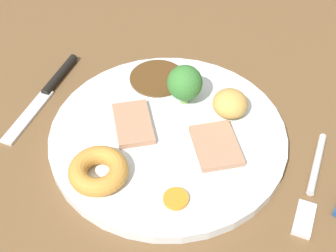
{
  "coord_description": "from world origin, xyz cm",
  "views": [
    {
      "loc": [
        -13.06,
        35.18,
        46.77
      ],
      "look_at": [
        -1.77,
        -1.69,
        6.0
      ],
      "focal_mm": 48.44,
      "sensor_mm": 36.0,
      "label": 1
    }
  ],
  "objects_px": {
    "fork": "(312,185)",
    "knife": "(48,90)",
    "dinner_plate": "(168,135)",
    "roast_potato_left": "(230,103)",
    "meat_slice_under": "(216,145)",
    "broccoli_floret": "(185,83)",
    "yorkshire_pudding": "(98,171)",
    "carrot_coin_front": "(176,199)",
    "meat_slice_main": "(133,123)"
  },
  "relations": [
    {
      "from": "broccoli_floret",
      "to": "knife",
      "type": "height_order",
      "value": "broccoli_floret"
    },
    {
      "from": "fork",
      "to": "dinner_plate",
      "type": "bearing_deg",
      "value": -92.24
    },
    {
      "from": "yorkshire_pudding",
      "to": "meat_slice_main",
      "type": "bearing_deg",
      "value": -96.17
    },
    {
      "from": "yorkshire_pudding",
      "to": "knife",
      "type": "bearing_deg",
      "value": -43.62
    },
    {
      "from": "meat_slice_main",
      "to": "meat_slice_under",
      "type": "xyz_separation_m",
      "value": [
        -0.11,
        0.01,
        0.0
      ]
    },
    {
      "from": "meat_slice_under",
      "to": "roast_potato_left",
      "type": "height_order",
      "value": "roast_potato_left"
    },
    {
      "from": "roast_potato_left",
      "to": "knife",
      "type": "relative_size",
      "value": 0.25
    },
    {
      "from": "yorkshire_pudding",
      "to": "knife",
      "type": "relative_size",
      "value": 0.37
    },
    {
      "from": "broccoli_floret",
      "to": "meat_slice_under",
      "type": "bearing_deg",
      "value": 130.98
    },
    {
      "from": "meat_slice_under",
      "to": "carrot_coin_front",
      "type": "distance_m",
      "value": 0.09
    },
    {
      "from": "meat_slice_under",
      "to": "carrot_coin_front",
      "type": "height_order",
      "value": "meat_slice_under"
    },
    {
      "from": "meat_slice_main",
      "to": "roast_potato_left",
      "type": "bearing_deg",
      "value": -152.47
    },
    {
      "from": "dinner_plate",
      "to": "broccoli_floret",
      "type": "distance_m",
      "value": 0.07
    },
    {
      "from": "yorkshire_pudding",
      "to": "knife",
      "type": "distance_m",
      "value": 0.18
    },
    {
      "from": "yorkshire_pudding",
      "to": "meat_slice_under",
      "type": "bearing_deg",
      "value": -145.21
    },
    {
      "from": "carrot_coin_front",
      "to": "meat_slice_main",
      "type": "bearing_deg",
      "value": -47.91
    },
    {
      "from": "meat_slice_main",
      "to": "knife",
      "type": "distance_m",
      "value": 0.15
    },
    {
      "from": "meat_slice_under",
      "to": "broccoli_floret",
      "type": "bearing_deg",
      "value": -49.02
    },
    {
      "from": "fork",
      "to": "knife",
      "type": "distance_m",
      "value": 0.37
    },
    {
      "from": "dinner_plate",
      "to": "broccoli_floret",
      "type": "bearing_deg",
      "value": -94.4
    },
    {
      "from": "meat_slice_main",
      "to": "roast_potato_left",
      "type": "distance_m",
      "value": 0.13
    },
    {
      "from": "roast_potato_left",
      "to": "knife",
      "type": "bearing_deg",
      "value": 4.36
    },
    {
      "from": "meat_slice_under",
      "to": "fork",
      "type": "relative_size",
      "value": 0.46
    },
    {
      "from": "knife",
      "to": "broccoli_floret",
      "type": "bearing_deg",
      "value": 100.2
    },
    {
      "from": "carrot_coin_front",
      "to": "fork",
      "type": "bearing_deg",
      "value": -153.03
    },
    {
      "from": "fork",
      "to": "roast_potato_left",
      "type": "bearing_deg",
      "value": -119.1
    },
    {
      "from": "meat_slice_under",
      "to": "knife",
      "type": "height_order",
      "value": "meat_slice_under"
    },
    {
      "from": "meat_slice_under",
      "to": "carrot_coin_front",
      "type": "xyz_separation_m",
      "value": [
        0.03,
        0.09,
        -0.0
      ]
    },
    {
      "from": "yorkshire_pudding",
      "to": "fork",
      "type": "height_order",
      "value": "yorkshire_pudding"
    },
    {
      "from": "dinner_plate",
      "to": "fork",
      "type": "distance_m",
      "value": 0.18
    },
    {
      "from": "knife",
      "to": "meat_slice_under",
      "type": "bearing_deg",
      "value": 83.22
    },
    {
      "from": "roast_potato_left",
      "to": "broccoli_floret",
      "type": "height_order",
      "value": "broccoli_floret"
    },
    {
      "from": "meat_slice_main",
      "to": "roast_potato_left",
      "type": "relative_size",
      "value": 1.61
    },
    {
      "from": "meat_slice_under",
      "to": "yorkshire_pudding",
      "type": "xyz_separation_m",
      "value": [
        0.12,
        0.08,
        0.01
      ]
    },
    {
      "from": "carrot_coin_front",
      "to": "fork",
      "type": "relative_size",
      "value": 0.19
    },
    {
      "from": "carrot_coin_front",
      "to": "fork",
      "type": "height_order",
      "value": "carrot_coin_front"
    },
    {
      "from": "carrot_coin_front",
      "to": "knife",
      "type": "bearing_deg",
      "value": -30.22
    },
    {
      "from": "roast_potato_left",
      "to": "knife",
      "type": "height_order",
      "value": "roast_potato_left"
    },
    {
      "from": "meat_slice_main",
      "to": "fork",
      "type": "height_order",
      "value": "meat_slice_main"
    },
    {
      "from": "meat_slice_under",
      "to": "roast_potato_left",
      "type": "bearing_deg",
      "value": -92.69
    },
    {
      "from": "dinner_plate",
      "to": "carrot_coin_front",
      "type": "xyz_separation_m",
      "value": [
        -0.04,
        0.1,
        0.01
      ]
    },
    {
      "from": "roast_potato_left",
      "to": "carrot_coin_front",
      "type": "relative_size",
      "value": 1.61
    },
    {
      "from": "yorkshire_pudding",
      "to": "carrot_coin_front",
      "type": "xyz_separation_m",
      "value": [
        -0.09,
        0.01,
        -0.01
      ]
    },
    {
      "from": "carrot_coin_front",
      "to": "roast_potato_left",
      "type": "bearing_deg",
      "value": -100.52
    },
    {
      "from": "yorkshire_pudding",
      "to": "fork",
      "type": "xyz_separation_m",
      "value": [
        -0.24,
        -0.07,
        -0.02
      ]
    },
    {
      "from": "dinner_plate",
      "to": "broccoli_floret",
      "type": "relative_size",
      "value": 5.32
    },
    {
      "from": "fork",
      "to": "yorkshire_pudding",
      "type": "bearing_deg",
      "value": -69.07
    },
    {
      "from": "dinner_plate",
      "to": "roast_potato_left",
      "type": "height_order",
      "value": "roast_potato_left"
    },
    {
      "from": "knife",
      "to": "dinner_plate",
      "type": "bearing_deg",
      "value": 82.46
    },
    {
      "from": "broccoli_floret",
      "to": "fork",
      "type": "relative_size",
      "value": 0.37
    }
  ]
}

